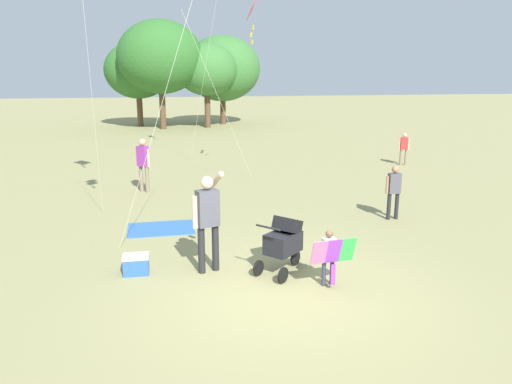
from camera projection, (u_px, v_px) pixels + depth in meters
The scene contains 11 objects.
ground_plane at pixel (284, 293), 8.05m from camera, with size 120.00×120.00×0.00m, color #938E5B.
treeline_distant at pixel (133, 65), 30.11m from camera, with size 23.56×6.71×6.40m.
child_with_butterfly_kite at pixel (330, 253), 8.17m from camera, with size 0.77×0.37×0.97m.
person_adult_flyer at pixel (208, 215), 8.67m from camera, with size 0.57×0.64×1.83m.
stroller at pixel (284, 240), 8.74m from camera, with size 1.00×0.95×1.03m.
kite_orange_delta at pixel (249, 19), 15.36m from camera, with size 2.42×1.58×5.68m.
person_red_shirt at pixel (143, 161), 14.49m from camera, with size 0.39×0.39×1.59m.
person_sitting_far at pixel (404, 146), 18.68m from camera, with size 0.38×0.22×1.22m.
person_couple_left at pixel (394, 188), 11.84m from camera, with size 0.42×0.18×1.32m.
picnic_blanket at pixel (161, 229), 11.28m from camera, with size 1.48×1.09×0.02m, color #3366B2.
cooler_box at pixel (136, 264), 8.77m from camera, with size 0.45×0.33×0.35m.
Camera 1 is at (-1.78, -7.22, 3.53)m, focal length 34.76 mm.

